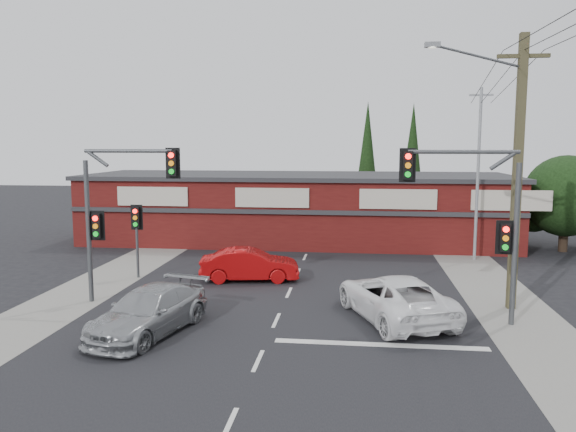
# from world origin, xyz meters

# --- Properties ---
(ground) EXTENTS (120.00, 120.00, 0.00)m
(ground) POSITION_xyz_m (0.00, 0.00, 0.00)
(ground) COLOR black
(ground) RESTS_ON ground
(road_strip) EXTENTS (14.00, 70.00, 0.01)m
(road_strip) POSITION_xyz_m (0.00, 5.00, 0.01)
(road_strip) COLOR black
(road_strip) RESTS_ON ground
(verge_left) EXTENTS (3.00, 70.00, 0.02)m
(verge_left) POSITION_xyz_m (-8.50, 5.00, 0.01)
(verge_left) COLOR gray
(verge_left) RESTS_ON ground
(verge_right) EXTENTS (3.00, 70.00, 0.02)m
(verge_right) POSITION_xyz_m (8.50, 5.00, 0.01)
(verge_right) COLOR gray
(verge_right) RESTS_ON ground
(stop_line) EXTENTS (6.50, 0.35, 0.01)m
(stop_line) POSITION_xyz_m (3.50, -1.50, 0.01)
(stop_line) COLOR silver
(stop_line) RESTS_ON ground
(white_suv) EXTENTS (4.46, 6.19, 1.57)m
(white_suv) POSITION_xyz_m (4.08, 1.19, 0.78)
(white_suv) COLOR white
(white_suv) RESTS_ON ground
(silver_suv) EXTENTS (3.24, 5.39, 1.46)m
(silver_suv) POSITION_xyz_m (-3.92, -1.31, 0.73)
(silver_suv) COLOR #A1A3A6
(silver_suv) RESTS_ON ground
(red_sedan) EXTENTS (4.58, 2.18, 1.45)m
(red_sedan) POSITION_xyz_m (-2.00, 6.09, 0.72)
(red_sedan) COLOR #AC0A0B
(red_sedan) RESTS_ON ground
(lane_dashes) EXTENTS (0.12, 42.29, 0.01)m
(lane_dashes) POSITION_xyz_m (0.00, 2.34, 0.01)
(lane_dashes) COLOR silver
(lane_dashes) RESTS_ON ground
(shop_building) EXTENTS (27.30, 8.40, 4.22)m
(shop_building) POSITION_xyz_m (-0.99, 16.99, 2.13)
(shop_building) COLOR #490F0E
(shop_building) RESTS_ON ground
(tree_cluster) EXTENTS (5.90, 5.10, 5.50)m
(tree_cluster) POSITION_xyz_m (14.69, 15.44, 2.90)
(tree_cluster) COLOR #2D2116
(tree_cluster) RESTS_ON ground
(conifer_near) EXTENTS (1.80, 1.80, 9.25)m
(conifer_near) POSITION_xyz_m (3.50, 24.00, 5.48)
(conifer_near) COLOR #2D2116
(conifer_near) RESTS_ON ground
(conifer_far) EXTENTS (1.80, 1.80, 9.25)m
(conifer_far) POSITION_xyz_m (7.00, 26.00, 5.48)
(conifer_far) COLOR #2D2116
(conifer_far) RESTS_ON ground
(traffic_mast_left) EXTENTS (3.77, 0.27, 5.97)m
(traffic_mast_left) POSITION_xyz_m (-6.43, 2.00, 3.93)
(traffic_mast_left) COLOR #47494C
(traffic_mast_left) RESTS_ON ground
(traffic_mast_right) EXTENTS (3.96, 0.27, 5.97)m
(traffic_mast_right) POSITION_xyz_m (6.86, 1.00, 3.95)
(traffic_mast_right) COLOR #47494C
(traffic_mast_right) RESTS_ON ground
(pedestal_signal) EXTENTS (0.55, 0.27, 3.38)m
(pedestal_signal) POSITION_xyz_m (-7.20, 6.01, 2.41)
(pedestal_signal) COLOR #47494C
(pedestal_signal) RESTS_ON ground
(utility_pole) EXTENTS (4.38, 0.59, 10.00)m
(utility_pole) POSITION_xyz_m (8.36, 2.99, 5.40)
(utility_pole) COLOR brown
(utility_pole) RESTS_ON ground
(steel_pole) EXTENTS (1.20, 0.16, 9.00)m
(steel_pole) POSITION_xyz_m (9.00, 12.00, 4.70)
(steel_pole) COLOR gray
(steel_pole) RESTS_ON ground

